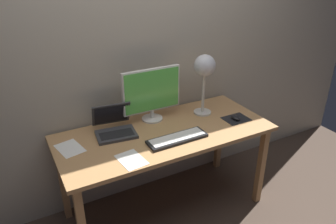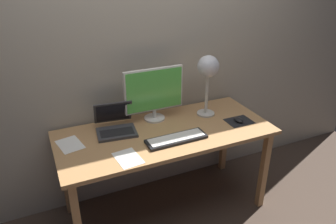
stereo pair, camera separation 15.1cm
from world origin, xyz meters
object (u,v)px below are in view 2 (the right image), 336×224
(mouse, at_px, (238,120))
(monitor, at_px, (154,92))
(laptop, at_px, (115,123))
(keyboard_main, at_px, (176,139))
(desk_lamp, at_px, (208,70))

(mouse, bearing_deg, monitor, 151.51)
(laptop, bearing_deg, keyboard_main, -42.81)
(desk_lamp, bearing_deg, keyboard_main, -145.13)
(keyboard_main, height_order, laptop, laptop)
(keyboard_main, relative_size, laptop, 1.39)
(keyboard_main, bearing_deg, monitor, 93.21)
(monitor, bearing_deg, laptop, -172.69)
(desk_lamp, height_order, mouse, desk_lamp)
(monitor, bearing_deg, desk_lamp, -12.24)
(laptop, bearing_deg, desk_lamp, -3.69)
(monitor, height_order, desk_lamp, desk_lamp)
(desk_lamp, bearing_deg, monitor, 167.76)
(monitor, xyz_separation_m, laptop, (-0.33, -0.04, -0.17))
(monitor, height_order, keyboard_main, monitor)
(monitor, distance_m, keyboard_main, 0.43)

